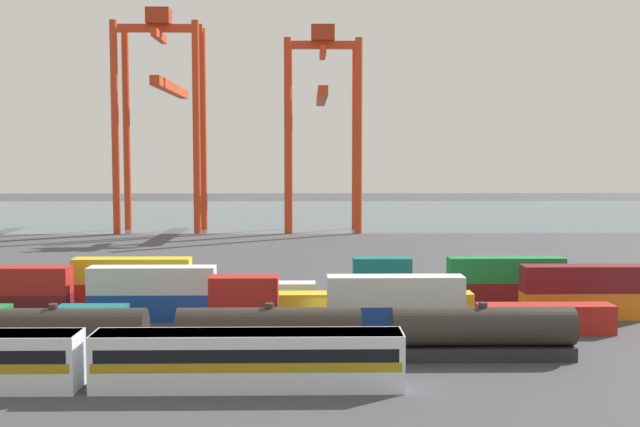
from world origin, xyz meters
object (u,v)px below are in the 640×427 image
(shipping_container_12, at_px, (441,306))
(shipping_container_19, at_px, (382,294))
(shipping_container_1, at_px, (92,320))
(gantry_crane_west, at_px, (163,101))
(shipping_container_18, at_px, (258,295))
(shipping_container_9, at_px, (153,307))
(freight_tank_row, at_px, (269,333))
(gantry_crane_central, at_px, (323,110))
(shipping_container_13, at_px, (584,305))
(passenger_train, at_px, (86,358))

(shipping_container_12, relative_size, shipping_container_19, 1.00)
(shipping_container_1, height_order, gantry_crane_west, gantry_crane_west)
(shipping_container_18, distance_m, shipping_container_19, 13.02)
(shipping_container_1, bearing_deg, shipping_container_12, 10.66)
(shipping_container_9, bearing_deg, freight_tank_row, -50.43)
(shipping_container_1, height_order, gantry_crane_central, gantry_crane_central)
(freight_tank_row, height_order, shipping_container_18, freight_tank_row)
(gantry_crane_central, bearing_deg, gantry_crane_west, 179.53)
(shipping_container_9, height_order, gantry_crane_west, gantry_crane_west)
(shipping_container_12, bearing_deg, shipping_container_13, 0.00)
(gantry_crane_west, distance_m, gantry_crane_central, 33.77)
(shipping_container_1, xyz_separation_m, shipping_container_18, (13.81, 12.04, 0.00))
(shipping_container_12, bearing_deg, gantry_crane_west, 116.13)
(shipping_container_13, bearing_deg, passenger_train, -152.65)
(shipping_container_9, distance_m, gantry_crane_west, 93.57)
(gantry_crane_central, bearing_deg, shipping_container_19, -86.82)
(shipping_container_9, xyz_separation_m, shipping_container_12, (27.88, 0.00, 0.00))
(freight_tank_row, distance_m, shipping_container_19, 23.17)
(freight_tank_row, distance_m, gantry_crane_west, 109.55)
(gantry_crane_west, bearing_deg, passenger_train, -81.99)
(shipping_container_9, bearing_deg, shipping_container_12, 0.00)
(shipping_container_18, bearing_deg, shipping_container_19, 0.00)
(passenger_train, xyz_separation_m, shipping_container_9, (0.04, 21.65, -0.84))
(shipping_container_1, distance_m, gantry_crane_central, 99.82)
(freight_tank_row, height_order, gantry_crane_west, gantry_crane_west)
(shipping_container_9, distance_m, shipping_container_12, 27.88)
(shipping_container_1, xyz_separation_m, shipping_container_13, (45.91, 6.02, 0.00))
(gantry_crane_west, bearing_deg, shipping_container_13, -57.05)
(shipping_container_19, height_order, gantry_crane_central, gantry_crane_central)
(shipping_container_12, height_order, gantry_crane_central, gantry_crane_central)
(gantry_crane_west, bearing_deg, shipping_container_18, -72.97)
(passenger_train, bearing_deg, gantry_crane_central, 80.59)
(shipping_container_18, xyz_separation_m, shipping_container_19, (13.02, 0.00, 0.00))
(shipping_container_9, xyz_separation_m, gantry_crane_west, (-15.54, 88.49, 26.14))
(shipping_container_12, distance_m, shipping_container_18, 19.13)
(passenger_train, bearing_deg, shipping_container_12, 37.79)
(shipping_container_1, distance_m, shipping_container_9, 7.28)
(shipping_container_18, xyz_separation_m, gantry_crane_west, (-25.26, 82.47, 26.14))
(gantry_crane_central, bearing_deg, shipping_container_13, -75.00)
(shipping_container_19, relative_size, gantry_crane_central, 0.14)
(shipping_container_13, height_order, gantry_crane_central, gantry_crane_central)
(passenger_train, height_order, shipping_container_9, passenger_train)
(shipping_container_19, relative_size, gantry_crane_west, 0.13)
(passenger_train, height_order, shipping_container_12, passenger_train)
(shipping_container_1, xyz_separation_m, gantry_crane_central, (22.27, 94.23, 24.24))
(shipping_container_1, bearing_deg, shipping_container_18, 41.08)
(gantry_crane_central, bearing_deg, shipping_container_12, -83.73)
(shipping_container_13, bearing_deg, shipping_container_18, 169.38)
(freight_tank_row, distance_m, shipping_container_1, 18.17)
(shipping_container_1, xyz_separation_m, shipping_container_12, (31.97, 6.02, 0.00))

